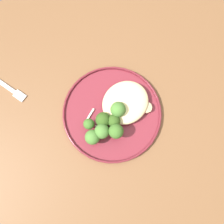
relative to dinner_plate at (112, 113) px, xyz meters
name	(u,v)px	position (x,y,z in m)	size (l,w,h in m)	color
ground	(101,138)	(-0.06, 0.05, -0.75)	(6.00, 6.00, 0.00)	#47423D
wooden_dining_table	(90,120)	(-0.06, 0.05, -0.09)	(1.40, 1.00, 0.74)	brown
dinner_plate	(112,113)	(0.00, 0.00, 0.00)	(0.29, 0.29, 0.02)	maroon
noodle_bed	(125,102)	(0.05, -0.01, 0.02)	(0.14, 0.12, 0.04)	beige
seared_scallop_half_hidden	(126,96)	(0.06, 0.01, 0.01)	(0.03, 0.03, 0.01)	#E5C689
seared_scallop_left_edge	(125,103)	(0.05, 0.00, 0.01)	(0.03, 0.03, 0.02)	#E5C689
seared_scallop_tilted_round	(147,108)	(0.08, -0.06, 0.01)	(0.03, 0.03, 0.01)	beige
seared_scallop_front_small	(133,104)	(0.06, -0.02, 0.01)	(0.03, 0.03, 0.02)	#DBB77A
broccoli_floret_left_leaning	(103,120)	(-0.04, 0.00, 0.03)	(0.04, 0.04, 0.05)	#89A356
broccoli_floret_center_pile	(92,137)	(-0.09, -0.02, 0.04)	(0.04, 0.04, 0.06)	#7A994C
broccoli_floret_split_head	(89,124)	(-0.07, 0.01, 0.03)	(0.03, 0.03, 0.05)	#7A994C
broccoli_floret_small_sprig	(116,131)	(-0.03, -0.05, 0.04)	(0.04, 0.04, 0.06)	#7A994C
broccoli_floret_near_rim	(101,132)	(-0.06, -0.03, 0.04)	(0.04, 0.04, 0.06)	#89A356
broccoli_floret_beside_noodles	(114,121)	(-0.02, -0.03, 0.03)	(0.04, 0.04, 0.05)	#7A994C
broccoli_floret_tall_stalk	(118,110)	(0.01, -0.01, 0.04)	(0.04, 0.04, 0.06)	#7A994C
onion_sliver_short_strip	(103,129)	(-0.05, -0.02, 0.01)	(0.04, 0.01, 0.00)	silver
onion_sliver_long_sliver	(95,135)	(-0.08, -0.02, 0.01)	(0.05, 0.01, 0.00)	silver
onion_sliver_curled_piece	(111,128)	(-0.03, -0.03, 0.01)	(0.04, 0.01, 0.00)	silver
onion_sliver_pale_crescent	(90,114)	(-0.05, 0.04, 0.01)	(0.04, 0.01, 0.00)	silver
dinner_fork	(3,84)	(-0.19, 0.29, -0.01)	(0.07, 0.18, 0.00)	silver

